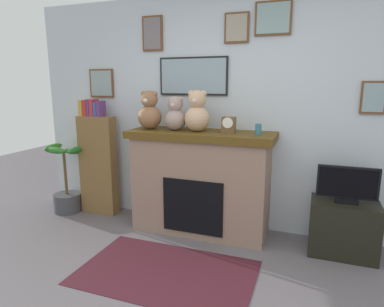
{
  "coord_description": "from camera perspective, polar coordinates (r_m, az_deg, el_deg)",
  "views": [
    {
      "loc": [
        0.77,
        -1.69,
        1.64
      ],
      "look_at": [
        -0.47,
        1.68,
        0.88
      ],
      "focal_mm": 31.13,
      "sensor_mm": 36.0,
      "label": 1
    }
  ],
  "objects": [
    {
      "name": "fireplace",
      "position": [
        3.71,
        1.5,
        -4.82
      ],
      "size": [
        1.59,
        0.59,
        1.14
      ],
      "color": "#92715F",
      "rests_on": "ground_plane"
    },
    {
      "name": "teddy_bear_tan",
      "position": [
        3.56,
        0.9,
        6.96
      ],
      "size": [
        0.27,
        0.27,
        0.44
      ],
      "color": "tan",
      "rests_on": "fireplace"
    },
    {
      "name": "candle_jar",
      "position": [
        3.41,
        11.3,
        4.12
      ],
      "size": [
        0.06,
        0.06,
        0.11
      ],
      "primitive_type": "cylinder",
      "color": "teal",
      "rests_on": "fireplace"
    },
    {
      "name": "teddy_bear_grey",
      "position": [
        3.78,
        -7.27,
        7.09
      ],
      "size": [
        0.27,
        0.27,
        0.43
      ],
      "color": "#936445",
      "rests_on": "fireplace"
    },
    {
      "name": "television",
      "position": [
        3.47,
        25.06,
        -4.97
      ],
      "size": [
        0.55,
        0.14,
        0.35
      ],
      "color": "black",
      "rests_on": "tv_stand"
    },
    {
      "name": "mantel_clock",
      "position": [
        3.47,
        6.3,
        4.9
      ],
      "size": [
        0.14,
        0.1,
        0.17
      ],
      "color": "brown",
      "rests_on": "fireplace"
    },
    {
      "name": "bookshelf",
      "position": [
        4.37,
        -15.82,
        -1.32
      ],
      "size": [
        0.48,
        0.16,
        1.45
      ],
      "color": "brown",
      "rests_on": "ground_plane"
    },
    {
      "name": "back_wall",
      "position": [
        3.78,
        8.42,
        6.72
      ],
      "size": [
        5.2,
        0.15,
        2.6
      ],
      "color": "silver",
      "rests_on": "ground_plane"
    },
    {
      "name": "area_rug",
      "position": [
        3.13,
        -4.43,
        -19.6
      ],
      "size": [
        1.54,
        0.96,
        0.01
      ],
      "primitive_type": "cube",
      "color": "#431822",
      "rests_on": "ground_plane"
    },
    {
      "name": "potted_plant",
      "position": [
        4.62,
        -20.66,
        -5.43
      ],
      "size": [
        0.48,
        0.49,
        0.89
      ],
      "color": "#3F3F44",
      "rests_on": "ground_plane"
    },
    {
      "name": "tv_stand",
      "position": [
        3.62,
        24.45,
        -11.54
      ],
      "size": [
        0.62,
        0.4,
        0.53
      ],
      "primitive_type": "cube",
      "color": "black",
      "rests_on": "ground_plane"
    },
    {
      "name": "teddy_bear_brown",
      "position": [
        3.65,
        -2.86,
        6.6
      ],
      "size": [
        0.23,
        0.23,
        0.37
      ],
      "color": "#A88D86",
      "rests_on": "fireplace"
    }
  ]
}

